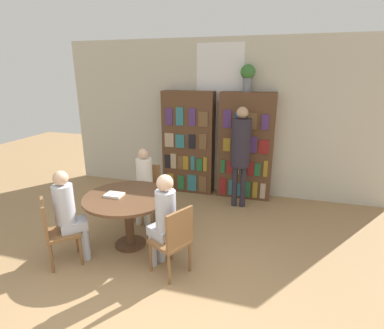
% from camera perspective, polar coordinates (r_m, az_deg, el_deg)
% --- Properties ---
extents(ground_plane, '(16.00, 16.00, 0.00)m').
position_cam_1_polar(ground_plane, '(3.36, -10.09, -28.17)').
color(ground_plane, '#9E7A51').
extents(wall_back, '(6.40, 0.07, 3.00)m').
position_cam_1_polar(wall_back, '(6.00, 5.16, 8.77)').
color(wall_back, beige).
rests_on(wall_back, ground_plane).
extents(bookshelf_left, '(1.02, 0.34, 2.04)m').
position_cam_1_polar(bookshelf_left, '(6.04, -0.67, 4.15)').
color(bookshelf_left, brown).
rests_on(bookshelf_left, ground_plane).
extents(bookshelf_right, '(1.02, 0.34, 2.04)m').
position_cam_1_polar(bookshelf_right, '(5.82, 10.19, 3.36)').
color(bookshelf_right, brown).
rests_on(bookshelf_right, ground_plane).
extents(flower_vase, '(0.26, 0.26, 0.48)m').
position_cam_1_polar(flower_vase, '(5.66, 10.57, 16.37)').
color(flower_vase, slate).
rests_on(flower_vase, bookshelf_right).
extents(reading_table, '(1.20, 1.20, 0.76)m').
position_cam_1_polar(reading_table, '(4.26, -12.11, -7.45)').
color(reading_table, brown).
rests_on(reading_table, ground_plane).
extents(chair_near_camera, '(0.57, 0.57, 0.89)m').
position_cam_1_polar(chair_near_camera, '(4.20, -24.58, -11.12)').
color(chair_near_camera, brown).
rests_on(chair_near_camera, ground_plane).
extents(chair_left_side, '(0.45, 0.45, 0.89)m').
position_cam_1_polar(chair_left_side, '(5.13, -8.45, -4.55)').
color(chair_left_side, brown).
rests_on(chair_left_side, ground_plane).
extents(chair_far_side, '(0.54, 0.54, 0.89)m').
position_cam_1_polar(chair_far_side, '(3.66, -3.45, -13.86)').
color(chair_far_side, brown).
rests_on(chair_far_side, ground_plane).
extents(seated_reader_left, '(0.30, 0.39, 1.23)m').
position_cam_1_polar(seated_reader_left, '(4.90, -9.14, -3.20)').
color(seated_reader_left, silver).
rests_on(seated_reader_left, ground_plane).
extents(seated_reader_right, '(0.40, 0.37, 1.26)m').
position_cam_1_polar(seated_reader_right, '(3.67, -5.45, -9.86)').
color(seated_reader_right, '#B2B7C6').
rests_on(seated_reader_right, ground_plane).
extents(seated_reader_back, '(0.40, 0.40, 1.24)m').
position_cam_1_polar(seated_reader_back, '(4.12, -22.40, -8.23)').
color(seated_reader_back, '#B2B7C6').
rests_on(seated_reader_back, ground_plane).
extents(librarian_standing, '(0.34, 0.61, 1.82)m').
position_cam_1_polar(librarian_standing, '(5.31, 9.29, 3.40)').
color(librarian_standing, '#28232D').
rests_on(librarian_standing, ground_plane).
extents(open_book_on_table, '(0.24, 0.18, 0.03)m').
position_cam_1_polar(open_book_on_table, '(4.25, -14.59, -5.61)').
color(open_book_on_table, silver).
rests_on(open_book_on_table, reading_table).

